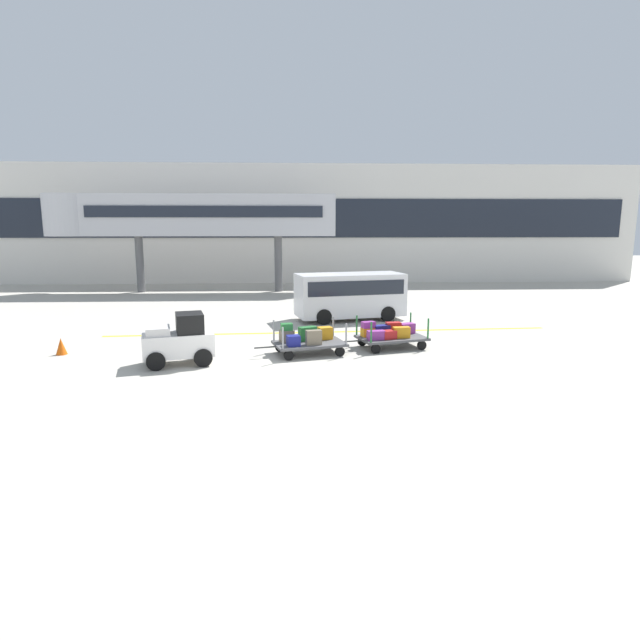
% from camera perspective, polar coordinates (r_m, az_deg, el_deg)
% --- Properties ---
extents(ground_plane, '(120.00, 120.00, 0.00)m').
position_cam_1_polar(ground_plane, '(14.57, -5.83, -6.53)').
color(ground_plane, '#B2ADA0').
extents(apron_lead_line, '(17.82, 1.09, 0.01)m').
position_cam_1_polar(apron_lead_line, '(20.89, 1.21, -1.32)').
color(apron_lead_line, yellow).
rests_on(apron_lead_line, ground_plane).
extents(terminal_building, '(53.27, 2.51, 8.69)m').
position_cam_1_polar(terminal_building, '(39.92, -3.92, 10.46)').
color(terminal_building, silver).
rests_on(terminal_building, ground_plane).
extents(jet_bridge, '(18.25, 3.00, 6.19)m').
position_cam_1_polar(jet_bridge, '(34.70, -15.08, 10.98)').
color(jet_bridge, '#B7B7BC').
rests_on(jet_bridge, ground_plane).
extents(baggage_tug, '(2.31, 1.68, 1.58)m').
position_cam_1_polar(baggage_tug, '(16.47, -15.22, -2.17)').
color(baggage_tug, white).
rests_on(baggage_tug, ground_plane).
extents(baggage_cart_lead, '(3.09, 1.95, 1.10)m').
position_cam_1_polar(baggage_cart_lead, '(17.23, -1.45, -2.14)').
color(baggage_cart_lead, '#4C4C4F').
rests_on(baggage_cart_lead, ground_plane).
extents(baggage_cart_middle, '(3.09, 1.95, 1.10)m').
position_cam_1_polar(baggage_cart_middle, '(18.28, 7.64, -1.53)').
color(baggage_cart_middle, '#4C4C4F').
rests_on(baggage_cart_middle, ground_plane).
extents(shuttle_van, '(5.10, 2.92, 2.10)m').
position_cam_1_polar(shuttle_van, '(23.55, 3.31, 3.02)').
color(shuttle_van, silver).
rests_on(shuttle_van, ground_plane).
extents(safety_cone_near, '(0.36, 0.36, 0.55)m').
position_cam_1_polar(safety_cone_near, '(19.23, -26.57, -2.61)').
color(safety_cone_near, '#EA590F').
rests_on(safety_cone_near, ground_plane).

